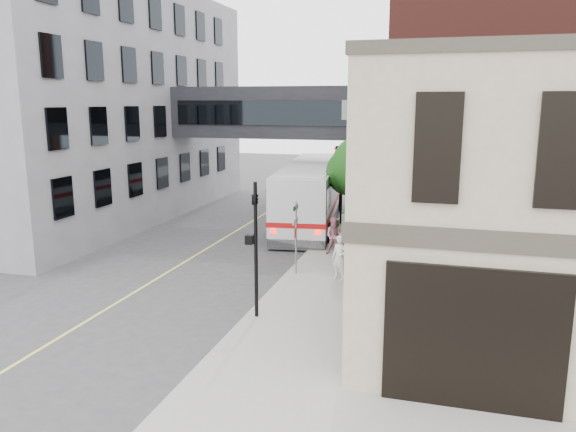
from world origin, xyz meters
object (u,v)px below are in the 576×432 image
Objects in this scene: bus at (311,191)px; newspaper_box at (334,229)px; pedestrian_a at (339,258)px; pedestrian_c at (358,225)px; pedestrian_b at (335,236)px; sandwich_board at (358,299)px.

bus is 14.03× the size of newspaper_box.
pedestrian_a is 6.96m from newspaper_box.
newspaper_box is (-1.38, 0.55, -0.44)m from pedestrian_c.
pedestrian_c is 1.55m from newspaper_box.
pedestrian_c is (-0.21, 6.21, 0.02)m from pedestrian_a.
pedestrian_a is at bearing -79.09° from pedestrian_b.
bus is at bearing 108.93° from pedestrian_b.
bus reaches higher than sandwich_board.
pedestrian_b is 0.95× the size of pedestrian_c.
bus reaches higher than pedestrian_c.
sandwich_board is at bearing -47.68° from pedestrian_a.
newspaper_box is at bearing 162.25° from pedestrian_c.
sandwich_board is at bearing -98.44° from newspaper_box.
pedestrian_c reaches higher than pedestrian_a.
pedestrian_a is 3.74m from sandwich_board.
newspaper_box is at bearing 98.79° from pedestrian_b.
pedestrian_a is at bearing -83.97° from pedestrian_c.
sandwich_board is (1.30, -3.48, -0.38)m from pedestrian_a.
pedestrian_c reaches higher than newspaper_box.
sandwich_board reaches higher than newspaper_box.
pedestrian_a is 1.75× the size of sandwich_board.
pedestrian_c is at bearing 71.19° from pedestrian_b.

